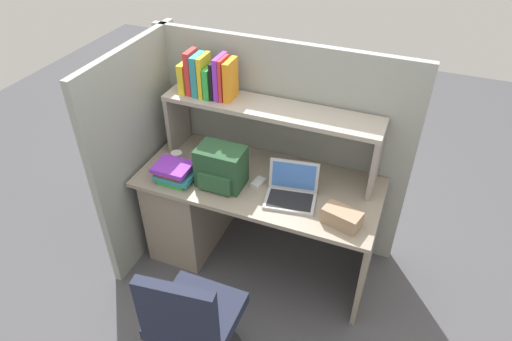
% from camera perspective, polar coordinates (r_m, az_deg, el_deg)
% --- Properties ---
extents(ground_plane, '(8.00, 8.00, 0.00)m').
position_cam_1_polar(ground_plane, '(3.47, 0.31, -10.85)').
color(ground_plane, '#4C4C51').
extents(desk, '(1.60, 0.70, 0.73)m').
position_cam_1_polar(desk, '(3.31, -5.97, -4.20)').
color(desk, gray).
rests_on(desk, ground_plane).
extents(cubicle_partition_rear, '(1.84, 0.05, 1.55)m').
position_cam_1_polar(cubicle_partition_rear, '(3.23, 2.85, 3.18)').
color(cubicle_partition_rear, '#939991').
rests_on(cubicle_partition_rear, ground_plane).
extents(cubicle_partition_left, '(0.05, 1.06, 1.55)m').
position_cam_1_polar(cubicle_partition_left, '(3.26, -14.03, 2.29)').
color(cubicle_partition_left, '#939991').
rests_on(cubicle_partition_left, ground_plane).
extents(overhead_hutch, '(1.44, 0.28, 0.45)m').
position_cam_1_polar(overhead_hutch, '(2.92, 1.84, 6.38)').
color(overhead_hutch, gray).
rests_on(overhead_hutch, desk).
extents(reference_books_on_shelf, '(0.36, 0.18, 0.29)m').
position_cam_1_polar(reference_books_on_shelf, '(2.97, -6.08, 11.69)').
color(reference_books_on_shelf, yellow).
rests_on(reference_books_on_shelf, overhead_hutch).
extents(laptop, '(0.35, 0.30, 0.22)m').
position_cam_1_polar(laptop, '(2.81, 4.52, -2.62)').
color(laptop, '#B7BABF').
rests_on(laptop, desk).
extents(backpack, '(0.30, 0.22, 0.27)m').
position_cam_1_polar(backpack, '(2.87, -4.47, 0.37)').
color(backpack, '#264C2D').
rests_on(backpack, desk).
extents(computer_mouse, '(0.08, 0.11, 0.03)m').
position_cam_1_polar(computer_mouse, '(2.92, 0.28, -1.58)').
color(computer_mouse, silver).
rests_on(computer_mouse, desk).
extents(paper_cup, '(0.08, 0.08, 0.08)m').
position_cam_1_polar(paper_cup, '(3.16, -9.98, 1.63)').
color(paper_cup, white).
rests_on(paper_cup, desk).
extents(tissue_box, '(0.24, 0.17, 0.10)m').
position_cam_1_polar(tissue_box, '(2.67, 10.81, -5.84)').
color(tissue_box, '#9E7F60').
rests_on(tissue_box, desk).
extents(desk_book_stack, '(0.26, 0.19, 0.12)m').
position_cam_1_polar(desk_book_stack, '(2.98, -10.29, -0.28)').
color(desk_book_stack, green).
rests_on(desk_book_stack, desk).
extents(office_chair, '(0.52, 0.52, 0.93)m').
position_cam_1_polar(office_chair, '(2.63, -7.86, -19.39)').
color(office_chair, black).
rests_on(office_chair, ground_plane).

